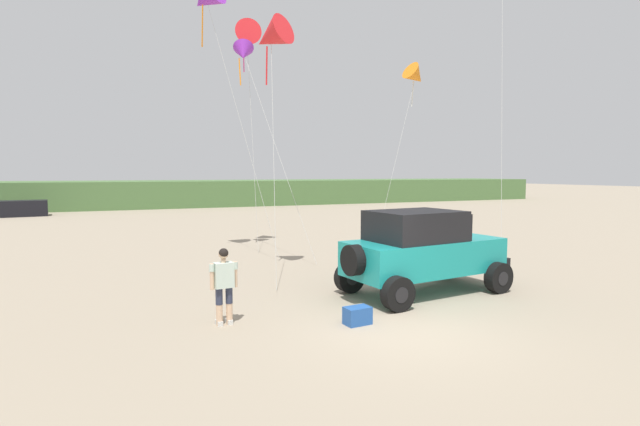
{
  "coord_description": "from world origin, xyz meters",
  "views": [
    {
      "loc": [
        -5.39,
        -8.19,
        3.27
      ],
      "look_at": [
        -0.58,
        3.19,
        2.23
      ],
      "focal_mm": 26.78,
      "sensor_mm": 36.0,
      "label": 1
    }
  ],
  "objects": [
    {
      "name": "dune_ridge",
      "position": [
        -3.41,
        41.49,
        1.24
      ],
      "size": [
        90.0,
        9.64,
        2.47
      ],
      "primitive_type": "cube",
      "color": "#4C703D",
      "rests_on": "ground_plane"
    },
    {
      "name": "kite_black_sled",
      "position": [
        7.15,
        10.35,
        7.62
      ],
      "size": [
        3.51,
        1.98,
        8.19
      ],
      "color": "orange",
      "rests_on": "ground_plane"
    },
    {
      "name": "person_watching",
      "position": [
        -3.37,
        1.87,
        0.94
      ],
      "size": [
        0.62,
        0.33,
        1.67
      ],
      "color": "#DBB28E",
      "rests_on": "ground_plane"
    },
    {
      "name": "kite_white_parafoil",
      "position": [
        -0.19,
        11.98,
        9.03
      ],
      "size": [
        1.37,
        2.14,
        9.68
      ],
      "color": "red",
      "rests_on": "ground_plane"
    },
    {
      "name": "kite_green_box",
      "position": [
        -0.59,
        11.03,
        8.05
      ],
      "size": [
        2.2,
        4.52,
        8.64
      ],
      "color": "purple",
      "rests_on": "ground_plane"
    },
    {
      "name": "jeep",
      "position": [
        2.15,
        2.5,
        1.2
      ],
      "size": [
        4.97,
        2.86,
        2.26
      ],
      "color": "teal",
      "rests_on": "ground_plane"
    },
    {
      "name": "kite_orange_streamer",
      "position": [
        -0.86,
        6.42,
        7.48
      ],
      "size": [
        1.41,
        3.12,
        8.16
      ],
      "color": "red",
      "rests_on": "ground_plane"
    },
    {
      "name": "distant_sedan",
      "position": [
        -12.51,
        33.38,
        0.6
      ],
      "size": [
        4.36,
        2.15,
        1.2
      ],
      "primitive_type": "cube",
      "rotation": [
        0.0,
        0.0,
        0.11
      ],
      "color": "black",
      "rests_on": "ground_plane"
    },
    {
      "name": "ground_plane",
      "position": [
        0.0,
        0.0,
        0.0
      ],
      "size": [
        220.0,
        220.0,
        0.0
      ],
      "primitive_type": "plane",
      "color": "gray"
    },
    {
      "name": "cooler_box",
      "position": [
        -0.72,
        0.78,
        0.19
      ],
      "size": [
        0.59,
        0.42,
        0.38
      ],
      "primitive_type": "cube",
      "rotation": [
        0.0,
        0.0,
        0.1
      ],
      "color": "#23519E",
      "rests_on": "ground_plane"
    }
  ]
}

